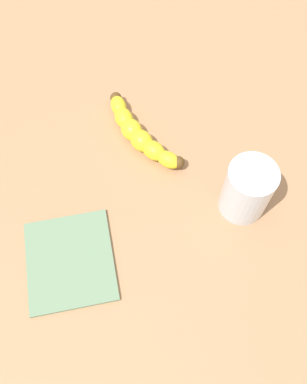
% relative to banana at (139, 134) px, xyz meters
% --- Properties ---
extents(wooden_tabletop, '(1.20, 1.20, 0.03)m').
position_rel_banana_xyz_m(wooden_tabletop, '(-0.04, -0.07, -0.03)').
color(wooden_tabletop, '#A37652').
rests_on(wooden_tabletop, ground).
extents(banana, '(0.13, 0.18, 0.04)m').
position_rel_banana_xyz_m(banana, '(0.00, 0.00, 0.00)').
color(banana, yellow).
rests_on(banana, wooden_tabletop).
extents(smoothie_glass, '(0.08, 0.08, 0.11)m').
position_rel_banana_xyz_m(smoothie_glass, '(-0.07, -0.21, 0.03)').
color(smoothie_glass, silver).
rests_on(smoothie_glass, wooden_tabletop).
extents(folded_napkin, '(0.20, 0.19, 0.01)m').
position_rel_banana_xyz_m(folded_napkin, '(-0.25, 0.03, -0.02)').
color(folded_napkin, slate).
rests_on(folded_napkin, wooden_tabletop).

